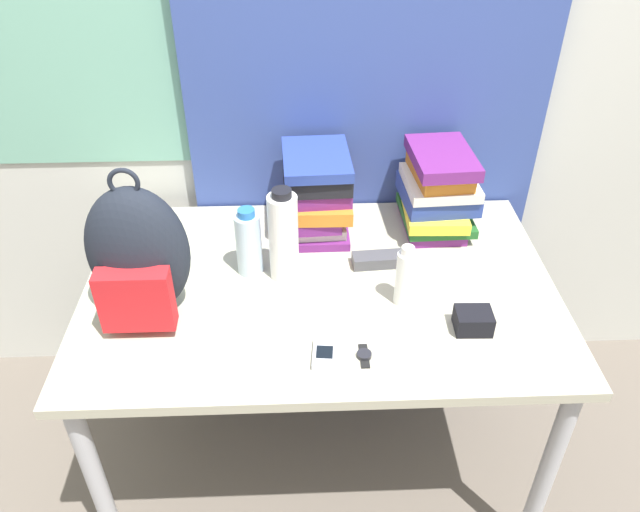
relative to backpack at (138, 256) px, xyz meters
The scene contains 13 objects.
wall_back 0.83m from the backpack, 52.84° to the left, with size 6.00×0.06×2.50m.
curtain_blue 0.90m from the backpack, 41.17° to the left, with size 1.14×0.04×2.50m.
desk 0.54m from the backpack, 11.10° to the left, with size 1.34×0.87×0.75m.
backpack is the anchor object (origin of this frame).
book_stack_left 0.60m from the backpack, 38.61° to the left, with size 0.22×0.29×0.27m.
book_stack_center 0.93m from the backpack, 23.96° to the left, with size 0.23×0.28×0.27m.
water_bottle 0.32m from the backpack, 31.39° to the left, with size 0.07×0.07×0.21m.
sports_bottle 0.39m from the backpack, 20.76° to the left, with size 0.08×0.08×0.29m.
sunscreen_bottle 0.70m from the backpack, ahead, with size 0.05×0.05×0.18m.
cell_phone 0.54m from the backpack, 22.66° to the right, with size 0.07×0.10×0.02m.
sunglasses_case 0.69m from the backpack, 15.37° to the left, with size 0.15×0.07×0.04m.
camera_pouch 0.88m from the backpack, ahead, with size 0.10×0.08×0.06m.
wristwatch 0.62m from the backpack, 19.37° to the right, with size 0.04×0.08×0.01m.
Camera 1 is at (-0.05, -0.95, 1.87)m, focal length 35.00 mm.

